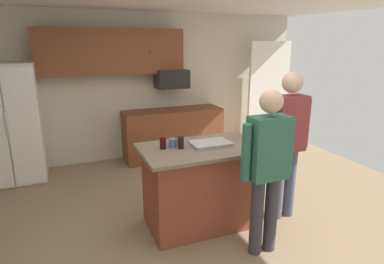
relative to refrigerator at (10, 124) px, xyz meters
The scene contains 14 objects.
floor 3.24m from the refrigerator, 49.98° to the right, with size 7.04×7.04×0.00m, color #937A5B.
back_wall 2.08m from the refrigerator, 11.81° to the left, with size 6.40×0.10×2.60m, color beige.
french_door_window_panel 4.60m from the refrigerator, ahead, with size 0.90×0.06×2.00m, color white.
cabinet_run_upper 1.91m from the refrigerator, ahead, with size 2.40×0.38×0.75m.
cabinet_run_lower 2.64m from the refrigerator, ahead, with size 1.80×0.63×0.90m.
refrigerator is the anchor object (origin of this frame).
microwave_over_range 2.66m from the refrigerator, ahead, with size 0.56×0.40×0.32m, color black.
kitchen_island 3.14m from the refrigerator, 46.18° to the right, with size 1.37×0.84×0.96m.
person_host_foreground 4.00m from the refrigerator, 38.09° to the right, with size 0.57×0.23×1.77m.
person_guest_right 3.90m from the refrigerator, 49.64° to the right, with size 0.57×0.22×1.68m.
mug_ceramic_white 2.82m from the refrigerator, 48.82° to the right, with size 0.13×0.09×0.09m.
glass_dark_ale 2.77m from the refrigerator, 51.21° to the right, with size 0.07×0.07×0.13m.
glass_short_whisky 2.93m from the refrigerator, 49.20° to the right, with size 0.07×0.07×0.14m.
serving_tray 3.18m from the refrigerator, 44.80° to the right, with size 0.44×0.30×0.04m.
Camera 1 is at (-1.24, -3.02, 2.09)m, focal length 30.42 mm.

